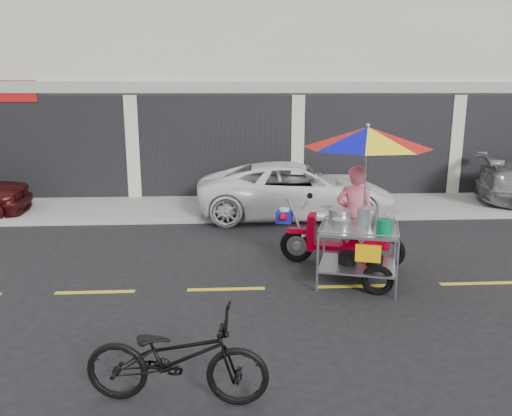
{
  "coord_description": "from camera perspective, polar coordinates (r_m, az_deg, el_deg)",
  "views": [
    {
      "loc": [
        -1.97,
        -7.25,
        2.99
      ],
      "look_at": [
        -1.5,
        0.6,
        1.15
      ],
      "focal_mm": 35.0,
      "sensor_mm": 36.0,
      "label": 1
    }
  ],
  "objects": [
    {
      "name": "ground",
      "position": [
        8.09,
        11.06,
        -8.79
      ],
      "size": [
        90.0,
        90.0,
        0.0
      ],
      "primitive_type": "plane",
      "color": "black"
    },
    {
      "name": "sidewalk",
      "position": [
        13.23,
        5.22,
        0.38
      ],
      "size": [
        45.0,
        3.0,
        0.15
      ],
      "primitive_type": "cube",
      "color": "gray",
      "rests_on": "ground"
    },
    {
      "name": "shophouse_block",
      "position": [
        18.51,
        12.08,
        16.75
      ],
      "size": [
        36.0,
        8.11,
        10.4
      ],
      "color": "beige",
      "rests_on": "ground"
    },
    {
      "name": "centerline",
      "position": [
        8.09,
        11.06,
        -8.76
      ],
      "size": [
        42.0,
        0.1,
        0.01
      ],
      "primitive_type": "cube",
      "color": "gold",
      "rests_on": "ground"
    },
    {
      "name": "white_pickup",
      "position": [
        12.14,
        4.62,
        2.06
      ],
      "size": [
        4.85,
        2.41,
        1.32
      ],
      "primitive_type": "imported",
      "rotation": [
        0.0,
        0.0,
        1.52
      ],
      "color": "white",
      "rests_on": "ground"
    },
    {
      "name": "near_bicycle",
      "position": [
        5.11,
        -9.06,
        -16.51
      ],
      "size": [
        1.87,
        0.86,
        0.95
      ],
      "primitive_type": "imported",
      "rotation": [
        0.0,
        0.0,
        1.44
      ],
      "color": "black",
      "rests_on": "ground"
    },
    {
      "name": "food_vendor_rig",
      "position": [
        8.11,
        11.8,
        2.99
      ],
      "size": [
        2.5,
        2.5,
        2.54
      ],
      "rotation": [
        0.0,
        0.0,
        -0.3
      ],
      "color": "black",
      "rests_on": "ground"
    }
  ]
}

